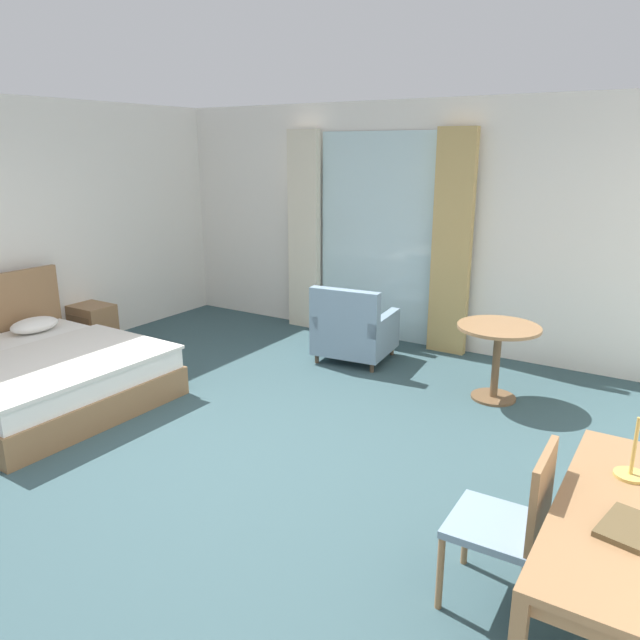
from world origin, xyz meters
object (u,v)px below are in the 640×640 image
Objects in this scene: bed at (34,374)px; desk_chair at (513,519)px; armchair_by_window at (353,331)px; nightstand at (93,326)px; round_cafe_table at (498,344)px; closed_book at (627,527)px; writing_desk at (620,528)px.

desk_chair is at bearing -3.77° from bed.
nightstand is at bearing -156.76° from armchair_by_window.
bed is 4.41m from desk_chair.
desk_chair is 1.05× the size of armchair_by_window.
nightstand is at bearing 162.98° from desk_chair.
desk_chair is at bearing -71.97° from round_cafe_table.
bed reaches higher than round_cafe_table.
round_cafe_table is (-0.84, 2.59, 0.03)m from desk_chair.
closed_book is 4.22m from armchair_by_window.
bed is at bearing 176.31° from writing_desk.
bed is 4.93m from closed_book.
armchair_by_window is at bearing 146.34° from closed_book.
writing_desk is 4.09m from armchair_by_window.
closed_book is at bearing -17.20° from nightstand.
writing_desk reaches higher than round_cafe_table.
armchair_by_window is (-2.93, 2.83, -0.30)m from writing_desk.
round_cafe_table is at bearing 32.96° from bed.
armchair_by_window is (-2.96, 2.98, -0.41)m from closed_book.
armchair_by_window is at bearing 135.94° from writing_desk.
armchair_by_window is at bearing 52.58° from bed.
writing_desk is at bearing -63.43° from round_cafe_table.
nightstand is 5.51m from desk_chair.
closed_book is at bearing -5.39° from bed.
closed_book is at bearing -45.21° from armchair_by_window.
desk_chair reaches higher than armchair_by_window.
writing_desk is 2.93m from round_cafe_table.
bed is 4.24m from round_cafe_table.
desk_chair is 1.20× the size of round_cafe_table.
bed is 1.34× the size of writing_desk.
bed is 1.58m from nightstand.
round_cafe_table is at bearing 116.57° from writing_desk.
writing_desk reaches higher than nightstand.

